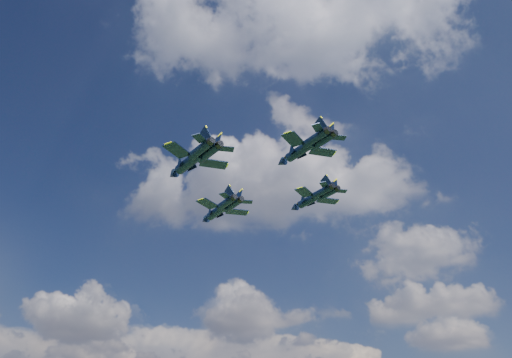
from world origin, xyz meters
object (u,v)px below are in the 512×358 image
(jet_left, at_px, (188,163))
(jet_slot, at_px, (299,151))
(jet_right, at_px, (309,200))
(jet_lead, at_px, (216,212))

(jet_left, height_order, jet_slot, jet_slot)
(jet_slot, bearing_deg, jet_right, 42.82)
(jet_lead, bearing_deg, jet_right, -44.93)
(jet_lead, distance_m, jet_left, 25.21)
(jet_left, distance_m, jet_slot, 21.57)
(jet_lead, bearing_deg, jet_left, -132.80)
(jet_lead, distance_m, jet_slot, 31.24)
(jet_left, relative_size, jet_slot, 1.09)
(jet_right, bearing_deg, jet_slot, -136.97)
(jet_left, bearing_deg, jet_right, 1.52)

